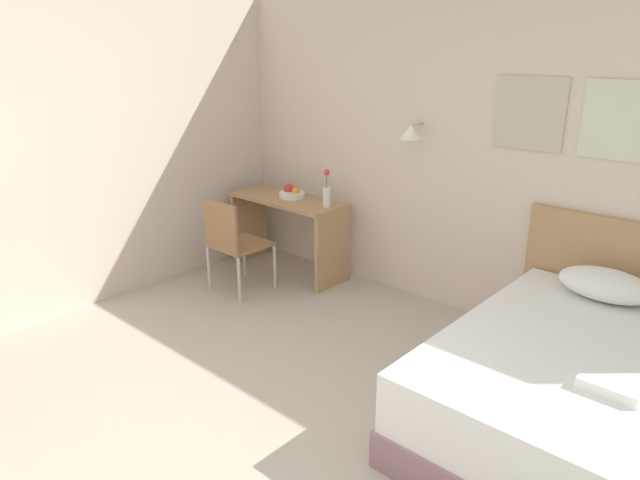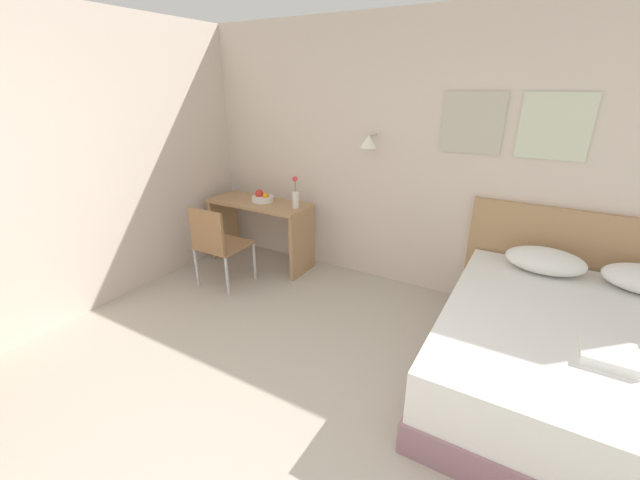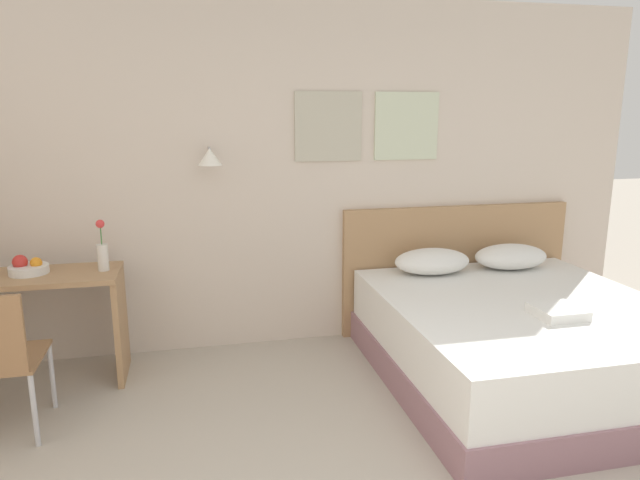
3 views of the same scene
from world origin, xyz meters
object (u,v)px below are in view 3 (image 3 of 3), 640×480
(folded_towel_near_foot, at_px, (558,312))
(flower_vase, at_px, (102,252))
(desk, at_px, (27,309))
(headboard, at_px, (456,268))
(pillow_left, at_px, (432,261))
(bed, at_px, (522,342))
(pillow_right, at_px, (511,256))
(fruit_bowl, at_px, (28,268))

(folded_towel_near_foot, relative_size, flower_vase, 0.80)
(flower_vase, bearing_deg, folded_towel_near_foot, -19.99)
(folded_towel_near_foot, xyz_separation_m, desk, (-3.27, 1.00, -0.07))
(headboard, distance_m, pillow_left, 0.46)
(bed, relative_size, flower_vase, 5.78)
(headboard, distance_m, flower_vase, 2.79)
(pillow_right, bearing_deg, desk, -179.00)
(bed, bearing_deg, pillow_right, 66.09)
(pillow_left, relative_size, folded_towel_near_foot, 2.14)
(pillow_right, height_order, folded_towel_near_foot, pillow_right)
(pillow_left, bearing_deg, desk, -178.76)
(bed, xyz_separation_m, fruit_bowl, (-3.22, 0.74, 0.52))
(bed, height_order, desk, desk)
(bed, height_order, headboard, headboard)
(headboard, height_order, fruit_bowl, headboard)
(pillow_right, bearing_deg, headboard, 141.33)
(fruit_bowl, bearing_deg, flower_vase, -3.50)
(pillow_left, distance_m, fruit_bowl, 2.88)
(headboard, xyz_separation_m, folded_towel_near_foot, (0.03, -1.34, 0.08))
(folded_towel_near_foot, relative_size, desk, 0.23)
(headboard, height_order, flower_vase, flower_vase)
(bed, height_order, pillow_right, pillow_right)
(flower_vase, bearing_deg, pillow_right, 1.08)
(pillow_right, xyz_separation_m, desk, (-3.58, -0.06, -0.14))
(flower_vase, bearing_deg, pillow_left, 1.39)
(bed, xyz_separation_m, headboard, (-0.00, 1.04, 0.24))
(folded_towel_near_foot, height_order, desk, desk)
(folded_towel_near_foot, relative_size, fruit_bowl, 1.13)
(headboard, xyz_separation_m, pillow_left, (-0.34, -0.27, 0.15))
(desk, bearing_deg, folded_towel_near_foot, -17.06)
(pillow_left, relative_size, fruit_bowl, 2.41)
(pillow_left, xyz_separation_m, pillow_right, (0.68, 0.00, 0.00))
(headboard, relative_size, folded_towel_near_foot, 7.02)
(pillow_left, distance_m, desk, 2.91)
(bed, xyz_separation_m, pillow_left, (-0.34, 0.77, 0.39))
(pillow_right, bearing_deg, fruit_bowl, -179.53)
(bed, xyz_separation_m, folded_towel_near_foot, (0.03, -0.30, 0.32))
(folded_towel_near_foot, bearing_deg, desk, 162.94)
(pillow_right, height_order, desk, pillow_right)
(desk, height_order, flower_vase, flower_vase)
(bed, bearing_deg, flower_vase, 165.56)
(pillow_left, height_order, folded_towel_near_foot, pillow_left)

